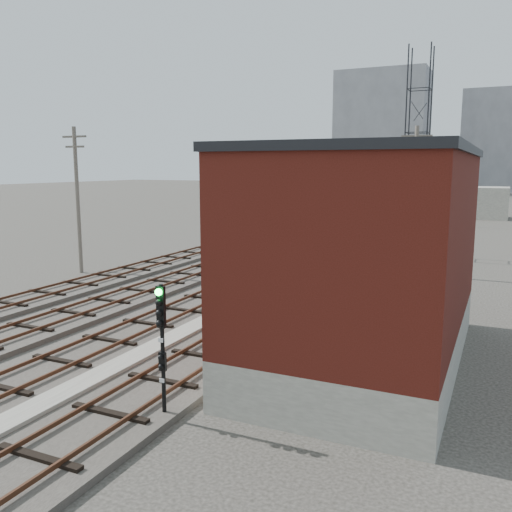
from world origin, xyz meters
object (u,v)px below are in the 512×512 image
Objects in this scene: switch_stand at (236,272)px; car_grey at (276,219)px; signal_mast at (162,343)px; site_trailer at (313,223)px; car_silver at (225,225)px; car_red at (251,221)px.

switch_stand is 0.25× the size of car_grey.
site_trailer is at bearing 102.67° from signal_mast.
site_trailer is 1.91× the size of car_silver.
signal_mast is 0.97× the size of car_silver.
site_trailer reaches higher than car_silver.
signal_mast is 45.52m from car_red.
car_grey is at bearing -14.78° from car_silver.
site_trailer is 10.61m from car_silver.
switch_stand is at bearing 178.12° from car_grey.
site_trailer reaches higher than switch_stand.
car_red reaches higher than car_silver.
car_red is at bearing 112.30° from signal_mast.
signal_mast is 2.97× the size of switch_stand.
signal_mast is at bearing -171.27° from car_red.
switch_stand is 0.27× the size of car_red.
car_silver is (-1.15, -3.76, -0.15)m from car_red.
car_grey is (2.69, 7.33, 0.11)m from car_silver.
car_silver is at bearing 159.93° from site_trailer.
car_silver is 7.81m from car_grey.
switch_stand is 25.41m from car_silver.
car_silver is (-18.42, 38.34, -1.47)m from signal_mast.
site_trailer is 1.58× the size of car_red.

